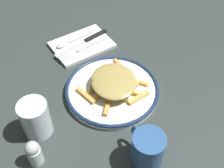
# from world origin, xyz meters

# --- Properties ---
(ground_plane) EXTENTS (2.60, 2.60, 0.00)m
(ground_plane) POSITION_xyz_m (0.00, 0.00, 0.00)
(ground_plane) COLOR #2D3634
(plate) EXTENTS (0.27, 0.27, 0.02)m
(plate) POSITION_xyz_m (0.00, 0.00, 0.01)
(plate) COLOR white
(plate) RESTS_ON ground_plane
(fries_heap) EXTENTS (0.18, 0.19, 0.04)m
(fries_heap) POSITION_xyz_m (-0.00, -0.01, 0.04)
(fries_heap) COLOR gold
(fries_heap) RESTS_ON plate
(napkin) EXTENTS (0.15, 0.20, 0.01)m
(napkin) POSITION_xyz_m (0.23, -0.02, 0.01)
(napkin) COLOR white
(napkin) RESTS_ON ground_plane
(fork) EXTENTS (0.04, 0.18, 0.00)m
(fork) POSITION_xyz_m (0.20, -0.00, 0.01)
(fork) COLOR silver
(fork) RESTS_ON napkin
(knife) EXTENTS (0.05, 0.21, 0.01)m
(knife) POSITION_xyz_m (0.24, -0.04, 0.01)
(knife) COLOR black
(knife) RESTS_ON napkin
(spoon) EXTENTS (0.03, 0.15, 0.01)m
(spoon) POSITION_xyz_m (0.26, 0.02, 0.02)
(spoon) COLOR silver
(spoon) RESTS_ON napkin
(water_glass) EXTENTS (0.07, 0.07, 0.10)m
(water_glass) POSITION_xyz_m (-0.02, 0.23, 0.05)
(water_glass) COLOR silver
(water_glass) RESTS_ON ground_plane
(coffee_mug) EXTENTS (0.11, 0.08, 0.09)m
(coffee_mug) POSITION_xyz_m (-0.23, 0.04, 0.05)
(coffee_mug) COLOR #2F5994
(coffee_mug) RESTS_ON ground_plane
(salt_shaker) EXTENTS (0.04, 0.04, 0.08)m
(salt_shaker) POSITION_xyz_m (-0.10, 0.27, 0.04)
(salt_shaker) COLOR silver
(salt_shaker) RESTS_ON ground_plane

